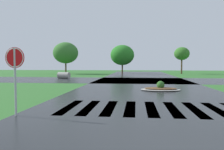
% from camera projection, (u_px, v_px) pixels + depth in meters
% --- Properties ---
extents(asphalt_roadway, '(10.50, 80.00, 0.01)m').
position_uv_depth(asphalt_roadway, '(146.00, 93.00, 14.48)').
color(asphalt_roadway, '#232628').
rests_on(asphalt_roadway, ground).
extents(asphalt_cross_road, '(90.00, 9.45, 0.01)m').
position_uv_depth(asphalt_cross_road, '(142.00, 80.00, 25.63)').
color(asphalt_cross_road, '#232628').
rests_on(asphalt_cross_road, ground).
extents(crosswalk_stripes, '(7.65, 3.41, 0.01)m').
position_uv_depth(crosswalk_stripes, '(151.00, 108.00, 9.52)').
color(crosswalk_stripes, white).
rests_on(crosswalk_stripes, ground).
extents(stop_sign, '(0.76, 0.09, 2.53)m').
position_uv_depth(stop_sign, '(15.00, 65.00, 8.11)').
color(stop_sign, '#B2B5BA').
rests_on(stop_sign, ground).
extents(median_island, '(2.82, 1.77, 0.68)m').
position_uv_depth(median_island, '(161.00, 88.00, 16.03)').
color(median_island, '#9E9B93').
rests_on(median_island, ground).
extents(drainage_pipe_stack, '(1.71, 1.15, 0.81)m').
position_uv_depth(drainage_pipe_stack, '(64.00, 75.00, 29.01)').
color(drainage_pipe_stack, '#9E9B93').
rests_on(drainage_pipe_stack, ground).
extents(background_treeline, '(37.79, 6.53, 5.98)m').
position_uv_depth(background_treeline, '(117.00, 54.00, 42.03)').
color(background_treeline, '#4C3823').
rests_on(background_treeline, ground).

